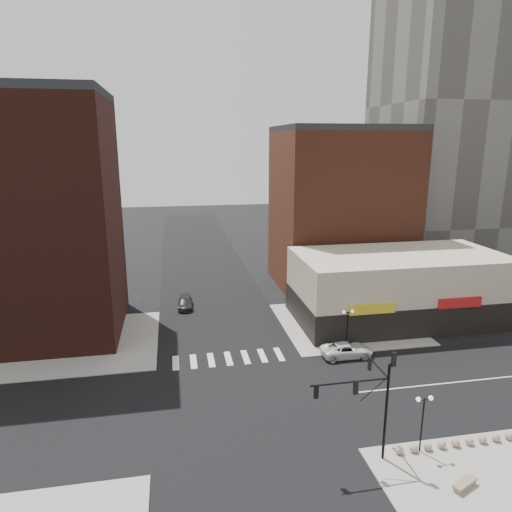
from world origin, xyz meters
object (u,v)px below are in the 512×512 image
object	(u,v)px
traffic_signal	(371,391)
stone_bench	(465,484)
dark_sedan_north	(185,303)
street_lamp_se_a	(423,410)
white_suv	(347,350)
street_lamp_ne	(348,319)

from	to	relation	value
traffic_signal	stone_bench	distance (m)	7.59
traffic_signal	stone_bench	size ratio (longest dim) A/B	4.07
dark_sedan_north	stone_bench	bearing A→B (deg)	-63.32
traffic_signal	street_lamp_se_a	world-z (taller)	traffic_signal
traffic_signal	street_lamp_se_a	xyz separation A→B (m)	(3.76, -0.17, -1.67)
white_suv	dark_sedan_north	bearing A→B (deg)	42.53
white_suv	stone_bench	bearing A→B (deg)	-178.19
white_suv	dark_sedan_north	world-z (taller)	white_suv
street_lamp_ne	white_suv	distance (m)	3.04
traffic_signal	street_lamp_ne	bearing A→B (deg)	73.25
street_lamp_ne	dark_sedan_north	xyz separation A→B (m)	(-15.73, 15.18, -2.64)
traffic_signal	stone_bench	bearing A→B (deg)	-39.11
street_lamp_se_a	dark_sedan_north	bearing A→B (deg)	115.29
traffic_signal	white_suv	bearing A→B (deg)	73.71
white_suv	dark_sedan_north	xyz separation A→B (m)	(-15.16, 16.68, -0.06)
street_lamp_ne	white_suv	world-z (taller)	street_lamp_ne
white_suv	stone_bench	distance (m)	18.14
street_lamp_ne	stone_bench	xyz separation A→B (m)	(-0.09, -19.63, -2.94)
traffic_signal	street_lamp_ne	xyz separation A→B (m)	(4.76, 15.83, -1.67)
street_lamp_se_a	stone_bench	xyz separation A→B (m)	(0.91, -3.63, -2.94)
street_lamp_se_a	street_lamp_ne	world-z (taller)	same
stone_bench	street_lamp_se_a	bearing A→B (deg)	80.87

